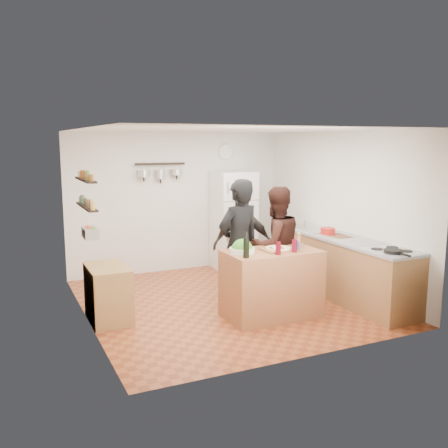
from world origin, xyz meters
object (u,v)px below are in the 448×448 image
person_center (276,246)px  red_bowl (328,231)px  fridge (233,220)px  side_table (108,293)px  skillet (393,251)px  wall_clock (226,152)px  wine_bottle (246,249)px  counter_run (344,268)px  prep_island (271,284)px  pepper_mill (299,241)px  salad_bowl (242,250)px  salt_canister (296,246)px  person_left (239,245)px  person_back (243,245)px

person_center → red_bowl: (1.04, 0.17, 0.11)m
person_center → red_bowl: 1.06m
fridge → side_table: (-2.69, -1.78, -0.54)m
skillet → wall_clock: wall_clock is taller
wine_bottle → counter_run: bearing=14.0°
fridge → prep_island: bearing=-104.6°
pepper_mill → wall_clock: 3.07m
counter_run → skillet: size_ratio=11.00×
prep_island → person_center: (0.33, 0.46, 0.40)m
salad_bowl → salt_canister: salt_canister is taller
salad_bowl → skillet: salad_bowl is taller
skillet → person_left: bearing=140.4°
person_left → wall_clock: wall_clock is taller
person_center → pepper_mill: bearing=104.9°
pepper_mill → skillet: 1.23m
person_left → wine_bottle: bearing=59.0°
salt_canister → person_back: (-0.21, 1.15, -0.19)m
person_back → skillet: size_ratio=6.54×
pepper_mill → person_back: 1.06m
wall_clock → counter_run: bearing=-74.1°
skillet → fridge: bearing=100.9°
person_left → skillet: (1.57, -1.30, 0.02)m
salad_bowl → side_table: bearing=155.5°
person_left → skillet: bearing=128.9°
counter_run → side_table: bearing=171.3°
person_back → person_left: bearing=71.2°
person_left → person_center: 0.59m
prep_island → wall_clock: (0.67, 2.89, 1.69)m
person_center → skillet: bearing=125.8°
prep_island → salad_bowl: bearing=173.2°
prep_island → wall_clock: size_ratio=4.17×
salt_canister → person_center: 0.59m
skillet → wall_clock: (-0.65, 3.72, 1.21)m
pepper_mill → person_left: person_left is taller
wine_bottle → salt_canister: wine_bottle is taller
pepper_mill → fridge: 2.52m
salad_bowl → pepper_mill: 0.87m
salad_bowl → person_left: size_ratio=0.18×
counter_run → wall_clock: (-0.75, 2.63, 1.70)m
person_left → salad_bowl: bearing=57.1°
salad_bowl → person_back: bearing=62.7°
salad_bowl → person_left: 0.45m
prep_island → counter_run: size_ratio=0.48×
red_bowl → wall_clock: size_ratio=0.76×
salad_bowl → person_center: person_center is taller
person_left → person_center: person_left is taller
salt_canister → red_bowl: (1.07, 0.75, -0.00)m
red_bowl → person_left: bearing=-174.3°
prep_island → counter_run: 1.44m
salad_bowl → red_bowl: bearing=18.0°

